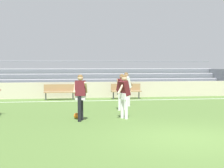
{
  "coord_description": "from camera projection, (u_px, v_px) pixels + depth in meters",
  "views": [
    {
      "loc": [
        -3.54,
        -8.84,
        2.07
      ],
      "look_at": [
        -1.23,
        6.06,
        1.18
      ],
      "focal_mm": 53.9,
      "sensor_mm": 36.0,
      "label": 1
    }
  ],
  "objects": [
    {
      "name": "player_dark_trailing_run",
      "position": [
        122.0,
        89.0,
        15.1
      ],
      "size": [
        0.5,
        0.58,
        1.63
      ],
      "color": "white",
      "rests_on": "ground"
    },
    {
      "name": "player_dark_pressing_high",
      "position": [
        124.0,
        93.0,
        12.73
      ],
      "size": [
        0.63,
        0.49,
        1.67
      ],
      "color": "white",
      "rests_on": "ground"
    },
    {
      "name": "sideline_wall",
      "position": [
        117.0,
        90.0,
        20.99
      ],
      "size": [
        48.0,
        0.16,
        0.98
      ],
      "primitive_type": "cube",
      "color": "beige",
      "rests_on": "ground"
    },
    {
      "name": "ground_plane",
      "position": [
        189.0,
        138.0,
        9.38
      ],
      "size": [
        160.0,
        160.0,
        0.0
      ],
      "primitive_type": "plane",
      "color": "#4C6B30"
    },
    {
      "name": "bench_near_bin",
      "position": [
        59.0,
        90.0,
        19.57
      ],
      "size": [
        1.8,
        0.4,
        0.9
      ],
      "color": "#99754C",
      "rests_on": "ground"
    },
    {
      "name": "bench_far_right",
      "position": [
        126.0,
        90.0,
        20.18
      ],
      "size": [
        1.8,
        0.4,
        0.9
      ],
      "color": "#99754C",
      "rests_on": "ground"
    },
    {
      "name": "field_line_sideline",
      "position": [
        122.0,
        100.0,
        19.29
      ],
      "size": [
        44.0,
        0.12,
        0.01
      ],
      "primitive_type": "cube",
      "color": "white",
      "rests_on": "ground"
    },
    {
      "name": "player_white_wide_right",
      "position": [
        126.0,
        86.0,
        16.63
      ],
      "size": [
        0.78,
        0.53,
        1.67
      ],
      "color": "white",
      "rests_on": "ground"
    },
    {
      "name": "player_dark_overlapping",
      "position": [
        80.0,
        93.0,
        12.21
      ],
      "size": [
        0.55,
        0.53,
        1.7
      ],
      "color": "black",
      "rests_on": "ground"
    },
    {
      "name": "soccer_ball",
      "position": [
        77.0,
        116.0,
        12.79
      ],
      "size": [
        0.22,
        0.22,
        0.22
      ],
      "primitive_type": "sphere",
      "color": "orange",
      "rests_on": "ground"
    },
    {
      "name": "bleacher_stand",
      "position": [
        83.0,
        81.0,
        22.69
      ],
      "size": [
        19.5,
        3.1,
        2.31
      ],
      "color": "#B2B2B7",
      "rests_on": "ground"
    }
  ]
}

